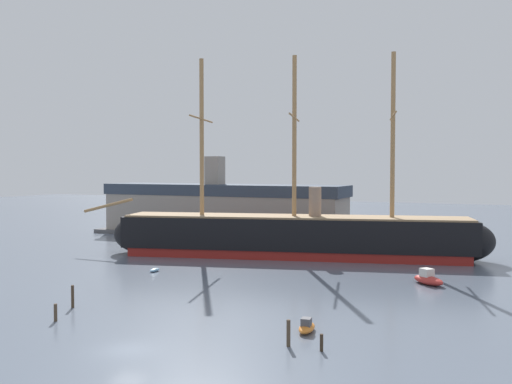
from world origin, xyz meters
name	(u,v)px	position (x,y,z in m)	size (l,w,h in m)	color
ground_plane	(127,350)	(0.00, 0.00, 0.00)	(400.00, 400.00, 0.00)	slate
tall_ship	(294,235)	(-4.06, 47.91, 3.45)	(64.68, 21.82, 31.64)	maroon
motorboat_foreground_right	(307,327)	(11.12, 10.18, 0.44)	(1.59, 3.12, 1.26)	orange
dinghy_mid_left	(155,270)	(-16.92, 28.29, 0.23)	(0.88, 1.94, 0.45)	#7FB2D6
motorboat_alongside_stern	(428,279)	(18.04, 34.84, 0.67)	(4.69, 4.38, 1.91)	#B22D28
motorboat_far_left	(177,240)	(-29.67, 54.03, 0.59)	(4.28, 2.76, 1.67)	orange
mooring_piling_nearest	(322,343)	(13.81, 5.88, 0.66)	(0.27, 0.27, 1.33)	#382B1E
mooring_piling_left_pair	(73,296)	(-13.13, 8.49, 1.13)	(0.30, 0.30, 2.25)	#423323
mooring_piling_right_pair	(288,333)	(11.09, 5.91, 1.06)	(0.31, 0.31, 2.11)	#4C3D2D
mooring_piling_midwater	(56,313)	(-10.97, 3.92, 0.80)	(0.31, 0.31, 1.61)	#4C3D2D
dockside_warehouse_left	(222,210)	(-27.25, 67.47, 5.37)	(56.44, 12.54, 16.50)	#565659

